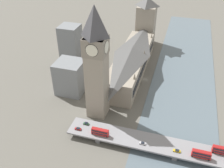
{
  "coord_description": "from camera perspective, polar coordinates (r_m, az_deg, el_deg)",
  "views": [
    {
      "loc": [
        -25.82,
        191.4,
        124.51
      ],
      "look_at": [
        19.36,
        41.34,
        18.04
      ],
      "focal_mm": 40.0,
      "sensor_mm": 36.0,
      "label": 1
    }
  ],
  "objects": [
    {
      "name": "victoria_tower",
      "position": [
        286.97,
        7.78,
        13.92
      ],
      "size": [
        19.91,
        19.91,
        57.06
      ],
      "color": "gray",
      "rests_on": "ground_plane"
    },
    {
      "name": "clock_tower",
      "position": [
        165.95,
        -3.6,
        4.93
      ],
      "size": [
        14.78,
        14.78,
        82.04
      ],
      "color": "gray",
      "rests_on": "ground_plane"
    },
    {
      "name": "car_northbound_lead",
      "position": [
        162.01,
        6.99,
        -13.28
      ],
      "size": [
        3.81,
        1.77,
        1.37
      ],
      "color": "silver",
      "rests_on": "road_bridge"
    },
    {
      "name": "double_decker_bus_mid",
      "position": [
        161.29,
        19.74,
        -14.84
      ],
      "size": [
        11.13,
        2.63,
        5.06
      ],
      "color": "red",
      "rests_on": "road_bridge"
    },
    {
      "name": "ground_plane",
      "position": [
        229.79,
        7.62,
        1.04
      ],
      "size": [
        600.0,
        600.0,
        0.0
      ],
      "primitive_type": "plane",
      "color": "#605E56"
    },
    {
      "name": "parliament_hall",
      "position": [
        232.02,
        4.56,
        5.38
      ],
      "size": [
        24.49,
        106.52,
        26.44
      ],
      "color": "gray",
      "rests_on": "ground_plane"
    },
    {
      "name": "double_decker_bus_rear",
      "position": [
        165.05,
        -2.74,
        -10.85
      ],
      "size": [
        11.67,
        2.59,
        4.99
      ],
      "color": "red",
      "rests_on": "road_bridge"
    },
    {
      "name": "car_southbound_lead",
      "position": [
        171.21,
        -7.77,
        -10.1
      ],
      "size": [
        4.33,
        1.77,
        1.45
      ],
      "color": "maroon",
      "rests_on": "road_bridge"
    },
    {
      "name": "car_northbound_tail",
      "position": [
        174.28,
        -5.93,
        -8.97
      ],
      "size": [
        3.87,
        1.88,
        1.47
      ],
      "color": "#2D5638",
      "rests_on": "road_bridge"
    },
    {
      "name": "road_bridge",
      "position": [
        165.14,
        14.36,
        -14.06
      ],
      "size": [
        141.41,
        15.66,
        5.09
      ],
      "color": "slate",
      "rests_on": "ground_plane"
    },
    {
      "name": "city_block_east",
      "position": [
        282.21,
        -7.24,
        9.71
      ],
      "size": [
        30.68,
        15.76,
        17.6
      ],
      "color": "#A39E93",
      "rests_on": "ground_plane"
    },
    {
      "name": "double_decker_bus_lead",
      "position": [
        167.81,
        23.81,
        -13.66
      ],
      "size": [
        11.12,
        2.64,
        5.07
      ],
      "color": "red",
      "rests_on": "road_bridge"
    },
    {
      "name": "river_water",
      "position": [
        228.38,
        15.85,
        -0.28
      ],
      "size": [
        54.71,
        360.0,
        0.3
      ],
      "primitive_type": "cube",
      "color": "slate",
      "rests_on": "ground_plane"
    },
    {
      "name": "car_northbound_mid",
      "position": [
        161.81,
        14.61,
        -14.55
      ],
      "size": [
        4.39,
        1.84,
        1.26
      ],
      "color": "gold",
      "rests_on": "road_bridge"
    },
    {
      "name": "city_block_west",
      "position": [
        253.69,
        -9.41,
        9.05
      ],
      "size": [
        18.7,
        18.59,
        37.27
      ],
      "color": "slate",
      "rests_on": "ground_plane"
    },
    {
      "name": "city_block_center",
      "position": [
        208.29,
        -9.47,
        1.59
      ],
      "size": [
        22.23,
        21.22,
        27.77
      ],
      "color": "slate",
      "rests_on": "ground_plane"
    }
  ]
}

